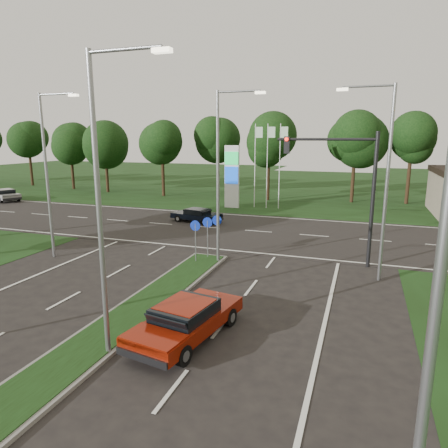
% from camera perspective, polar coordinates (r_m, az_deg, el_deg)
% --- Properties ---
extents(verge_far, '(160.00, 50.00, 0.02)m').
position_cam_1_polar(verge_far, '(59.46, 11.50, 5.49)').
color(verge_far, black).
rests_on(verge_far, ground).
extents(cross_road, '(160.00, 12.00, 0.02)m').
position_cam_1_polar(cross_road, '(29.44, 3.05, -0.92)').
color(cross_road, black).
rests_on(cross_road, ground).
extents(median_kerb, '(2.00, 26.00, 0.12)m').
position_cam_1_polar(median_kerb, '(12.81, -24.77, -20.04)').
color(median_kerb, slate).
rests_on(median_kerb, ground).
extents(streetlight_median_near, '(2.53, 0.22, 9.00)m').
position_cam_1_polar(streetlight_median_near, '(11.93, -16.79, 4.05)').
color(streetlight_median_near, gray).
rests_on(streetlight_median_near, ground).
extents(streetlight_median_far, '(2.53, 0.22, 9.00)m').
position_cam_1_polar(streetlight_median_far, '(20.81, -0.37, 7.82)').
color(streetlight_median_far, gray).
rests_on(streetlight_median_far, ground).
extents(streetlight_left_far, '(2.53, 0.22, 9.00)m').
position_cam_1_polar(streetlight_left_far, '(23.99, -23.73, 7.38)').
color(streetlight_left_far, gray).
rests_on(streetlight_left_far, ground).
extents(streetlight_right_far, '(2.53, 0.22, 9.00)m').
position_cam_1_polar(streetlight_right_far, '(19.63, 21.76, 6.70)').
color(streetlight_right_far, gray).
rests_on(streetlight_right_far, ground).
extents(streetlight_right_near, '(2.53, 0.22, 9.00)m').
position_cam_1_polar(streetlight_right_near, '(5.82, 26.66, -4.87)').
color(streetlight_right_near, gray).
rests_on(streetlight_right_near, ground).
extents(traffic_signal, '(5.10, 0.42, 7.00)m').
position_cam_1_polar(traffic_signal, '(21.65, 17.21, 6.31)').
color(traffic_signal, black).
rests_on(traffic_signal, ground).
extents(median_signs, '(1.16, 1.76, 2.38)m').
position_cam_1_polar(median_signs, '(22.04, -2.46, -0.81)').
color(median_signs, gray).
rests_on(median_signs, ground).
extents(gas_pylon, '(5.80, 1.26, 8.00)m').
position_cam_1_polar(gas_pylon, '(38.59, 1.46, 7.01)').
color(gas_pylon, silver).
rests_on(gas_pylon, ground).
extents(treeline_far, '(6.00, 6.00, 9.90)m').
position_cam_1_polar(treeline_far, '(44.19, 9.22, 12.23)').
color(treeline_far, black).
rests_on(treeline_far, ground).
extents(red_sedan, '(2.65, 4.90, 1.28)m').
position_cam_1_polar(red_sedan, '(13.88, -5.40, -13.36)').
color(red_sedan, maroon).
rests_on(red_sedan, ground).
extents(navy_sedan, '(4.28, 2.45, 1.11)m').
position_cam_1_polar(navy_sedan, '(32.25, -3.93, 1.30)').
color(navy_sedan, black).
rests_on(navy_sedan, ground).
extents(far_car_a, '(4.87, 3.54, 1.29)m').
position_cam_1_polar(far_car_a, '(49.28, -28.89, 3.69)').
color(far_car_a, '#9F9F9F').
rests_on(far_car_a, ground).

